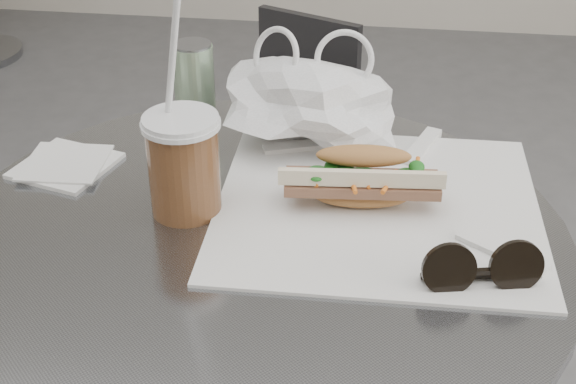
# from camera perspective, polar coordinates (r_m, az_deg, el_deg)

# --- Properties ---
(chair_far) EXTENTS (0.37, 0.39, 0.65)m
(chair_far) POSITION_cam_1_polar(r_m,az_deg,el_deg) (1.98, -0.51, 1.48)
(chair_far) COLOR #2A2A2C
(chair_far) RESTS_ON ground
(sandwich_paper) EXTENTS (0.41, 0.38, 0.00)m
(sandwich_paper) POSITION_cam_1_polar(r_m,az_deg,el_deg) (1.01, 6.38, -0.93)
(sandwich_paper) COLOR white
(sandwich_paper) RESTS_ON cafe_table
(banh_mi) EXTENTS (0.24, 0.11, 0.08)m
(banh_mi) POSITION_cam_1_polar(r_m,az_deg,el_deg) (0.99, 5.31, 1.00)
(banh_mi) COLOR #C28449
(banh_mi) RESTS_ON sandwich_paper
(iced_coffee) EXTENTS (0.10, 0.10, 0.28)m
(iced_coffee) POSITION_cam_1_polar(r_m,az_deg,el_deg) (0.98, -7.44, 2.07)
(iced_coffee) COLOR brown
(iced_coffee) RESTS_ON cafe_table
(sunglasses) EXTENTS (0.13, 0.05, 0.06)m
(sunglasses) POSITION_cam_1_polar(r_m,az_deg,el_deg) (0.89, 13.59, -5.44)
(sunglasses) COLOR black
(sunglasses) RESTS_ON cafe_table
(plastic_bag) EXTENTS (0.28, 0.24, 0.12)m
(plastic_bag) POSITION_cam_1_polar(r_m,az_deg,el_deg) (1.13, 1.40, 6.21)
(plastic_bag) COLOR white
(plastic_bag) RESTS_ON cafe_table
(napkin_stack) EXTENTS (0.14, 0.14, 0.01)m
(napkin_stack) POSITION_cam_1_polar(r_m,az_deg,el_deg) (1.13, -15.54, 1.88)
(napkin_stack) COLOR white
(napkin_stack) RESTS_ON cafe_table
(drink_can) EXTENTS (0.06, 0.06, 0.12)m
(drink_can) POSITION_cam_1_polar(r_m,az_deg,el_deg) (1.22, -6.70, 7.88)
(drink_can) COLOR #6BA962
(drink_can) RESTS_ON cafe_table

